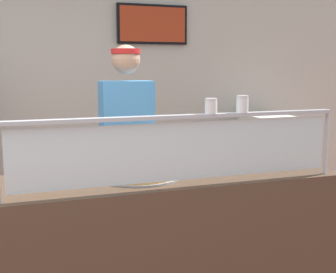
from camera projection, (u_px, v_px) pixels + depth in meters
name	position (u px, v px, depth m)	size (l,w,h in m)	color
shop_rear_unit	(99.00, 90.00, 4.72)	(6.48, 0.13, 2.70)	beige
serving_counter	(166.00, 250.00, 2.78)	(2.08, 0.67, 0.95)	#4C3828
sneeze_guard	(182.00, 141.00, 2.41)	(1.91, 0.06, 0.40)	#B2B5BC
pizza_tray	(139.00, 174.00, 2.67)	(0.50, 0.50, 0.04)	#9EA0A8
pizza_server	(140.00, 171.00, 2.65)	(0.07, 0.28, 0.01)	#ADAFB7
parmesan_shaker	(211.00, 107.00, 2.44)	(0.07, 0.07, 0.08)	white
pepper_flake_shaker	(242.00, 105.00, 2.50)	(0.07, 0.07, 0.10)	white
worker_figure	(128.00, 148.00, 3.33)	(0.41, 0.50, 1.76)	#23232D
prep_shelf	(265.00, 170.00, 4.96)	(0.70, 0.55, 0.95)	#B7BABF
pizza_box_stack	(267.00, 121.00, 4.88)	(0.48, 0.47, 0.14)	silver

